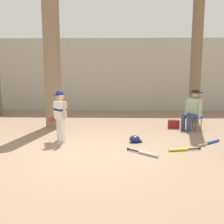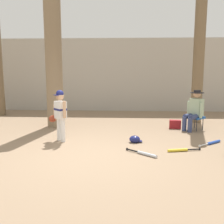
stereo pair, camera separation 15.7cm
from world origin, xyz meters
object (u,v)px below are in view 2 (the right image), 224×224
object	(u,v)px
bat_blue_youth	(212,143)
batting_helmet_navy	(135,139)
tree_near_player	(54,64)
seated_spectator	(194,109)
bat_aluminum_silver	(145,154)
handbag_beside_stool	(175,124)
bat_yellow_trainer	(180,150)
folding_stool	(196,118)
tree_behind_spectator	(199,52)
young_ballplayer	(60,112)

from	to	relation	value
bat_blue_youth	batting_helmet_navy	distance (m)	1.90
tree_near_player	seated_spectator	size ratio (longest dim) A/B	3.88
bat_aluminum_silver	handbag_beside_stool	bearing A→B (deg)	66.92
bat_blue_youth	bat_yellow_trainer	xyz separation A→B (m)	(-0.90, -0.64, 0.00)
seated_spectator	bat_yellow_trainer	world-z (taller)	seated_spectator
bat_blue_youth	batting_helmet_navy	bearing A→B (deg)	178.48
handbag_beside_stool	batting_helmet_navy	size ratio (longest dim) A/B	1.06
tree_near_player	bat_blue_youth	bearing A→B (deg)	-22.57
folding_stool	bat_blue_youth	world-z (taller)	folding_stool
tree_behind_spectator	handbag_beside_stool	world-z (taller)	tree_behind_spectator
folding_stool	batting_helmet_navy	distance (m)	2.42
bat_blue_youth	tree_near_player	bearing A→B (deg)	157.43
handbag_beside_stool	tree_near_player	bearing A→B (deg)	178.04
tree_near_player	folding_stool	world-z (taller)	tree_near_player
folding_stool	handbag_beside_stool	bearing A→B (deg)	165.93
tree_near_player	seated_spectator	distance (m)	4.48
bat_yellow_trainer	batting_helmet_navy	size ratio (longest dim) A/B	2.37
tree_behind_spectator	seated_spectator	size ratio (longest dim) A/B	4.50
tree_behind_spectator	batting_helmet_navy	distance (m)	4.16
tree_behind_spectator	batting_helmet_navy	world-z (taller)	tree_behind_spectator
young_ballplayer	bat_blue_youth	size ratio (longest dim) A/B	1.97
young_ballplayer	batting_helmet_navy	distance (m)	2.01
tree_near_player	bat_blue_youth	xyz separation A→B (m)	(4.36, -1.81, -1.93)
tree_near_player	batting_helmet_navy	xyz separation A→B (m)	(2.47, -1.76, -1.88)
young_ballplayer	seated_spectator	world-z (taller)	young_ballplayer
tree_near_player	bat_blue_youth	distance (m)	5.10
bat_blue_youth	handbag_beside_stool	bearing A→B (deg)	109.55
seated_spectator	bat_blue_youth	xyz separation A→B (m)	(0.09, -1.48, -0.61)
handbag_beside_stool	bat_blue_youth	xyz separation A→B (m)	(0.60, -1.68, -0.10)
tree_behind_spectator	batting_helmet_navy	size ratio (longest dim) A/B	16.88
young_ballplayer	batting_helmet_navy	bearing A→B (deg)	-1.56
folding_stool	handbag_beside_stool	world-z (taller)	folding_stool
tree_behind_spectator	batting_helmet_navy	xyz separation A→B (m)	(-2.19, -2.70, -2.30)
tree_behind_spectator	batting_helmet_navy	bearing A→B (deg)	-129.12
bat_aluminum_silver	young_ballplayer	bearing A→B (deg)	153.43
folding_stool	handbag_beside_stool	size ratio (longest dim) A/B	1.65
batting_helmet_navy	bat_blue_youth	bearing A→B (deg)	-1.52
handbag_beside_stool	bat_yellow_trainer	xyz separation A→B (m)	(-0.30, -2.32, -0.10)
handbag_beside_stool	bat_aluminum_silver	world-z (taller)	handbag_beside_stool
bat_yellow_trainer	folding_stool	bearing A→B (deg)	67.80
young_ballplayer	bat_yellow_trainer	world-z (taller)	young_ballplayer
folding_stool	bat_blue_youth	distance (m)	1.57
folding_stool	batting_helmet_navy	world-z (taller)	folding_stool
folding_stool	bat_yellow_trainer	distance (m)	2.37
seated_spectator	bat_blue_youth	world-z (taller)	seated_spectator
tree_near_player	tree_behind_spectator	size ratio (longest dim) A/B	0.86
tree_behind_spectator	folding_stool	distance (m)	2.37
tree_behind_spectator	tree_near_player	bearing A→B (deg)	-168.68
tree_behind_spectator	young_ballplayer	xyz separation A→B (m)	(-4.09, -2.64, -1.63)
folding_stool	seated_spectator	distance (m)	0.29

